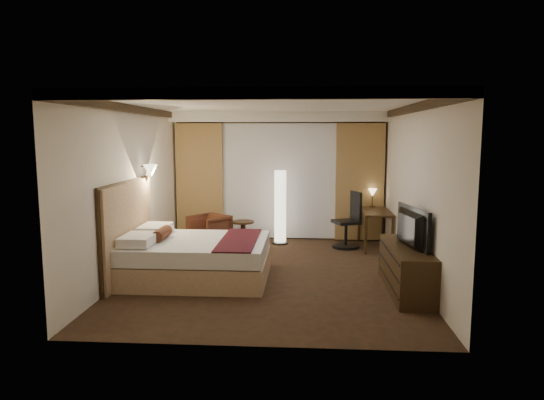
# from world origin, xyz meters

# --- Properties ---
(floor) EXTENTS (4.50, 5.50, 0.01)m
(floor) POSITION_xyz_m (0.00, 0.00, 0.00)
(floor) COLOR black
(floor) RESTS_ON ground
(ceiling) EXTENTS (4.50, 5.50, 0.01)m
(ceiling) POSITION_xyz_m (0.00, 0.00, 2.70)
(ceiling) COLOR white
(ceiling) RESTS_ON back_wall
(back_wall) EXTENTS (4.50, 0.02, 2.70)m
(back_wall) POSITION_xyz_m (0.00, 2.75, 1.35)
(back_wall) COLOR beige
(back_wall) RESTS_ON floor
(left_wall) EXTENTS (0.02, 5.50, 2.70)m
(left_wall) POSITION_xyz_m (-2.25, 0.00, 1.35)
(left_wall) COLOR beige
(left_wall) RESTS_ON floor
(right_wall) EXTENTS (0.02, 5.50, 2.70)m
(right_wall) POSITION_xyz_m (2.25, 0.00, 1.35)
(right_wall) COLOR beige
(right_wall) RESTS_ON floor
(crown_molding) EXTENTS (4.50, 5.50, 0.12)m
(crown_molding) POSITION_xyz_m (0.00, 0.00, 2.64)
(crown_molding) COLOR black
(crown_molding) RESTS_ON ceiling
(soffit) EXTENTS (4.50, 0.50, 0.20)m
(soffit) POSITION_xyz_m (0.00, 2.50, 2.60)
(soffit) COLOR white
(soffit) RESTS_ON ceiling
(curtain_sheer) EXTENTS (2.48, 0.04, 2.45)m
(curtain_sheer) POSITION_xyz_m (0.00, 2.67, 1.25)
(curtain_sheer) COLOR silver
(curtain_sheer) RESTS_ON back_wall
(curtain_left_drape) EXTENTS (1.00, 0.14, 2.45)m
(curtain_left_drape) POSITION_xyz_m (-1.70, 2.61, 1.25)
(curtain_left_drape) COLOR #9F8048
(curtain_left_drape) RESTS_ON back_wall
(curtain_right_drape) EXTENTS (1.00, 0.14, 2.45)m
(curtain_right_drape) POSITION_xyz_m (1.70, 2.61, 1.25)
(curtain_right_drape) COLOR #9F8048
(curtain_right_drape) RESTS_ON back_wall
(wall_sconce) EXTENTS (0.24, 0.24, 0.24)m
(wall_sconce) POSITION_xyz_m (-2.09, 0.49, 1.62)
(wall_sconce) COLOR white
(wall_sconce) RESTS_ON left_wall
(bed) EXTENTS (2.16, 1.69, 0.63)m
(bed) POSITION_xyz_m (-1.11, -0.35, 0.32)
(bed) COLOR white
(bed) RESTS_ON floor
(headboard) EXTENTS (0.12, 1.99, 1.50)m
(headboard) POSITION_xyz_m (-2.20, -0.35, 0.75)
(headboard) COLOR #A27E5E
(headboard) RESTS_ON floor
(armchair) EXTENTS (0.92, 0.91, 0.70)m
(armchair) POSITION_xyz_m (-1.38, 1.91, 0.35)
(armchair) COLOR #4A2116
(armchair) RESTS_ON floor
(side_table) EXTENTS (0.45, 0.45, 0.49)m
(side_table) POSITION_xyz_m (-0.70, 2.04, 0.25)
(side_table) COLOR black
(side_table) RESTS_ON floor
(floor_lamp) EXTENTS (0.32, 0.32, 1.53)m
(floor_lamp) POSITION_xyz_m (0.05, 2.18, 0.76)
(floor_lamp) COLOR white
(floor_lamp) RESTS_ON floor
(desk) EXTENTS (0.55, 1.25, 0.75)m
(desk) POSITION_xyz_m (1.95, 1.97, 0.38)
(desk) COLOR black
(desk) RESTS_ON floor
(desk_lamp) EXTENTS (0.18, 0.18, 0.34)m
(desk_lamp) POSITION_xyz_m (1.95, 2.44, 0.92)
(desk_lamp) COLOR #FFD899
(desk_lamp) RESTS_ON desk
(office_chair) EXTENTS (0.70, 0.70, 1.12)m
(office_chair) POSITION_xyz_m (1.37, 1.92, 0.56)
(office_chair) COLOR black
(office_chair) RESTS_ON floor
(dresser) EXTENTS (0.50, 1.71, 0.66)m
(dresser) POSITION_xyz_m (2.00, -0.78, 0.33)
(dresser) COLOR black
(dresser) RESTS_ON floor
(television) EXTENTS (0.80, 1.18, 0.14)m
(television) POSITION_xyz_m (1.97, -0.78, 0.98)
(television) COLOR black
(television) RESTS_ON dresser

